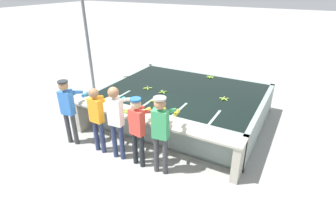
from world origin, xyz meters
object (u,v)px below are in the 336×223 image
Objects in this scene: worker_0 at (68,106)px; knife_0 at (163,121)px; banana_bunch_floating_4 at (155,101)px; banana_bunch_floating_5 at (115,93)px; worker_1 at (98,115)px; banana_bunch_ledge_0 at (125,111)px; worker_3 at (138,126)px; worker_2 at (117,116)px; banana_bunch_floating_2 at (210,77)px; banana_bunch_floating_3 at (148,88)px; banana_bunch_floating_1 at (224,99)px; support_post_left at (90,56)px; banana_bunch_floating_0 at (163,92)px; knife_1 at (103,103)px; worker_4 at (161,128)px.

worker_0 reaches higher than knife_0.
banana_bunch_floating_5 is (-1.23, -0.08, 0.00)m from banana_bunch_floating_4.
worker_0 is 1.03× the size of worker_1.
worker_3 is at bearing -34.48° from banana_bunch_ledge_0.
worker_1 reaches higher than knife_0.
knife_0 is at bearing 2.61° from banana_bunch_ledge_0.
worker_2 is 3.91m from banana_bunch_floating_2.
worker_2 is at bearing -179.93° from worker_3.
banana_bunch_floating_5 is 2.07m from knife_0.
banana_bunch_floating_2 is at bearing 54.84° from banana_bunch_floating_3.
banana_bunch_floating_4 is 0.95× the size of banana_bunch_ledge_0.
worker_3 is 5.69× the size of banana_bunch_floating_2.
banana_bunch_ledge_0 is (0.34, -1.55, 0.00)m from banana_bunch_floating_3.
worker_3 is at bearing -114.94° from banana_bunch_floating_1.
banana_bunch_floating_3 is at bearing -125.16° from banana_bunch_floating_2.
worker_1 is 2.87m from support_post_left.
banana_bunch_floating_4 is at bearing -12.74° from support_post_left.
banana_bunch_floating_0 is (1.42, 2.06, -0.10)m from worker_0.
worker_3 is 5.96× the size of banana_bunch_floating_4.
banana_bunch_floating_1 is 1.99m from knife_0.
banana_bunch_floating_3 is 0.95m from banana_bunch_floating_4.
worker_0 is 1.03× the size of worker_3.
banana_bunch_floating_2 is 1.05× the size of banana_bunch_floating_4.
banana_bunch_floating_1 is at bearing 65.59° from knife_0.
banana_bunch_floating_2 reaches higher than knife_1.
worker_3 is 3.73m from support_post_left.
worker_4 reaches higher than banana_bunch_floating_5.
knife_1 is at bearing -76.81° from banana_bunch_floating_5.
banana_bunch_floating_4 is at bearing 107.22° from worker_3.
support_post_left is at bearing -174.59° from banana_bunch_floating_1.
knife_0 is at bearing -49.14° from banana_bunch_floating_4.
banana_bunch_floating_1 is at bearing 33.52° from knife_1.
banana_bunch_floating_5 is at bearing -147.37° from banana_bunch_floating_0.
support_post_left reaches higher than worker_3.
worker_2 is 2.13m from banana_bunch_floating_3.
support_post_left is (-3.38, 1.42, 0.70)m from knife_0.
banana_bunch_floating_1 is 0.98× the size of banana_bunch_floating_2.
banana_bunch_floating_4 is 0.92m from banana_bunch_ledge_0.
banana_bunch_floating_0 is at bearing -167.42° from banana_bunch_floating_1.
banana_bunch_floating_2 is at bearing 79.18° from worker_2.
banana_bunch_floating_0 reaches higher than knife_1.
worker_2 reaches higher than knife_0.
worker_0 is 5.85× the size of banana_bunch_floating_2.
banana_bunch_floating_4 and banana_bunch_floating_5 have the same top height.
banana_bunch_floating_1 is (0.56, 2.36, -0.16)m from worker_4.
banana_bunch_floating_4 is (0.69, 1.37, -0.06)m from worker_1.
worker_2 is at bearing 2.29° from worker_0.
banana_bunch_ledge_0 is 0.78m from knife_1.
worker_3 reaches higher than banana_bunch_floating_5.
worker_0 is 0.52× the size of support_post_left.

